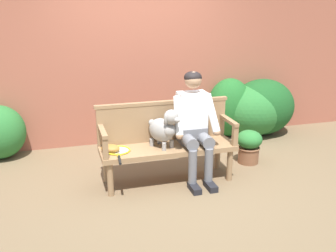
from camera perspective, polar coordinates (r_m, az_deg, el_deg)
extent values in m
plane|color=brown|center=(4.91, 0.00, -7.85)|extent=(40.00, 40.00, 0.00)
cube|color=#9E5642|center=(6.14, -4.43, 8.91)|extent=(8.00, 0.30, 2.37)
ellipsoid|color=#194C1E|center=(6.62, 13.35, 2.67)|extent=(1.06, 0.86, 0.91)
ellipsoid|color=#286B2D|center=(6.55, 12.11, 2.29)|extent=(1.07, 0.91, 0.84)
ellipsoid|color=#1E5B23|center=(6.43, 8.80, 2.64)|extent=(0.73, 0.64, 0.94)
cube|color=#93704C|center=(4.74, 0.00, -3.22)|extent=(1.61, 0.49, 0.06)
cylinder|color=#93704C|center=(4.53, -8.28, -7.60)|extent=(0.07, 0.07, 0.39)
cylinder|color=#93704C|center=(4.91, 8.83, -5.57)|extent=(0.07, 0.07, 0.39)
cylinder|color=#93704C|center=(4.87, -8.91, -5.77)|extent=(0.07, 0.07, 0.39)
cylinder|color=#93704C|center=(5.22, 7.13, -4.03)|extent=(0.07, 0.07, 0.39)
cube|color=#93704C|center=(4.86, -0.71, 0.52)|extent=(1.61, 0.05, 0.46)
cube|color=#93704C|center=(4.79, -0.72, 3.38)|extent=(1.65, 0.06, 0.04)
cube|color=#93704C|center=(4.36, -8.98, -3.28)|extent=(0.06, 0.06, 0.24)
cube|color=#93704C|center=(4.51, -9.41, -0.70)|extent=(0.06, 0.49, 0.04)
cube|color=#93704C|center=(4.77, 9.58, -1.43)|extent=(0.06, 0.06, 0.24)
cube|color=#93704C|center=(4.91, 8.63, 0.87)|extent=(0.06, 0.49, 0.04)
cube|color=black|center=(4.66, 3.82, -8.89)|extent=(0.10, 0.24, 0.07)
cylinder|color=slate|center=(4.63, 3.54, -5.84)|extent=(0.10, 0.10, 0.40)
cylinder|color=slate|center=(4.67, 2.96, -2.15)|extent=(0.15, 0.32, 0.15)
cube|color=black|center=(4.73, 6.13, -8.56)|extent=(0.10, 0.24, 0.07)
cylinder|color=slate|center=(4.70, 5.85, -5.55)|extent=(0.10, 0.10, 0.40)
cylinder|color=slate|center=(4.74, 5.25, -1.91)|extent=(0.15, 0.32, 0.15)
cube|color=slate|center=(4.84, 3.47, -1.20)|extent=(0.32, 0.24, 0.20)
cube|color=white|center=(4.78, 3.45, 1.83)|extent=(0.34, 0.22, 0.52)
cylinder|color=white|center=(4.60, 1.48, 1.48)|extent=(0.14, 0.33, 0.45)
sphere|color=tan|center=(4.55, 1.66, -1.36)|extent=(0.09, 0.09, 0.09)
cylinder|color=white|center=(4.74, 6.33, 1.87)|extent=(0.14, 0.33, 0.45)
sphere|color=tan|center=(4.70, 7.01, -0.84)|extent=(0.09, 0.09, 0.09)
sphere|color=tan|center=(4.66, 3.63, 6.61)|extent=(0.20, 0.20, 0.20)
ellipsoid|color=black|center=(4.67, 3.59, 7.00)|extent=(0.21, 0.21, 0.14)
cylinder|color=gray|center=(4.59, -0.56, -2.96)|extent=(0.05, 0.05, 0.09)
cylinder|color=gray|center=(4.67, 0.52, -2.57)|extent=(0.05, 0.05, 0.09)
cylinder|color=gray|center=(4.73, -2.35, -2.35)|extent=(0.05, 0.05, 0.09)
cylinder|color=gray|center=(4.81, -1.27, -1.98)|extent=(0.05, 0.05, 0.09)
ellipsoid|color=gray|center=(4.64, -0.94, -0.57)|extent=(0.37, 0.41, 0.27)
sphere|color=gray|center=(4.56, 0.14, -0.63)|extent=(0.16, 0.16, 0.16)
sphere|color=gray|center=(4.48, 0.46, 1.29)|extent=(0.17, 0.17, 0.17)
ellipsoid|color=gray|center=(4.44, 1.18, 0.88)|extent=(0.11, 0.12, 0.06)
ellipsoid|color=gray|center=(4.45, -0.30, 0.98)|extent=(0.06, 0.06, 0.13)
ellipsoid|color=gray|center=(4.55, 0.98, 1.36)|extent=(0.06, 0.06, 0.13)
sphere|color=gray|center=(4.74, -2.34, 0.49)|extent=(0.08, 0.08, 0.08)
torus|color=yellow|center=(4.61, -7.22, -3.46)|extent=(0.32, 0.32, 0.02)
cylinder|color=silver|center=(4.62, -7.22, -3.54)|extent=(0.25, 0.25, 0.00)
cube|color=yellow|center=(4.46, -7.08, -4.16)|extent=(0.04, 0.07, 0.02)
cylinder|color=black|center=(4.33, -6.95, -4.85)|extent=(0.05, 0.22, 0.03)
ellipsoid|color=#9E6B2D|center=(4.58, -8.26, -3.19)|extent=(0.28, 0.26, 0.09)
cylinder|color=brown|center=(5.51, 11.44, -4.11)|extent=(0.28, 0.28, 0.21)
torus|color=brown|center=(5.47, 11.51, -3.08)|extent=(0.30, 0.30, 0.02)
ellipsoid|color=#286B2D|center=(5.43, 11.59, -1.88)|extent=(0.35, 0.35, 0.24)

